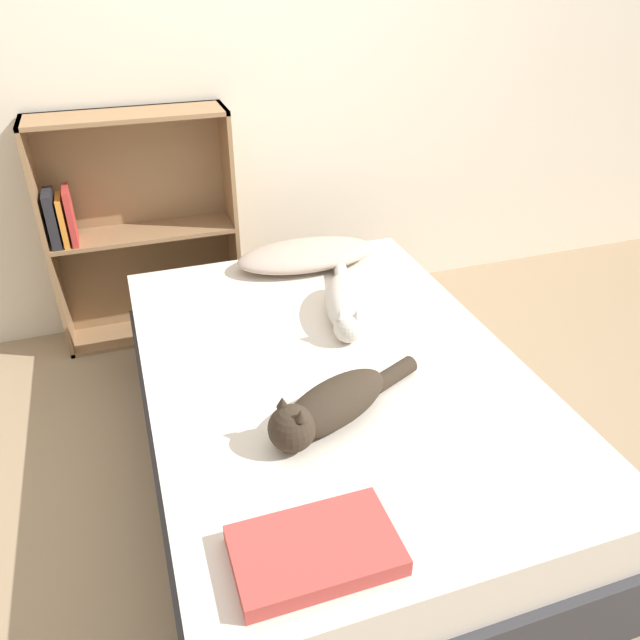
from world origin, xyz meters
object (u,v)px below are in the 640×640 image
at_px(bed, 332,417).
at_px(cat_dark, 328,407).
at_px(pillow, 306,255).
at_px(cat_light, 345,304).
at_px(bookshelf, 137,227).

distance_m(bed, cat_dark, 0.44).
height_order(pillow, cat_dark, cat_dark).
distance_m(pillow, cat_dark, 1.11).
xyz_separation_m(cat_light, bookshelf, (-0.72, 0.98, 0.03)).
bearing_deg(cat_light, bookshelf, -126.53).
distance_m(bed, cat_light, 0.45).
height_order(pillow, bookshelf, bookshelf).
height_order(pillow, cat_light, cat_light).
bearing_deg(cat_light, pillow, -162.33).
height_order(cat_dark, bookshelf, bookshelf).
xyz_separation_m(cat_dark, bookshelf, (-0.44, 1.56, 0.02)).
xyz_separation_m(bed, bookshelf, (-0.56, 1.26, 0.33)).
distance_m(cat_light, bookshelf, 1.21).
height_order(bed, bookshelf, bookshelf).
bearing_deg(bed, bookshelf, 113.99).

